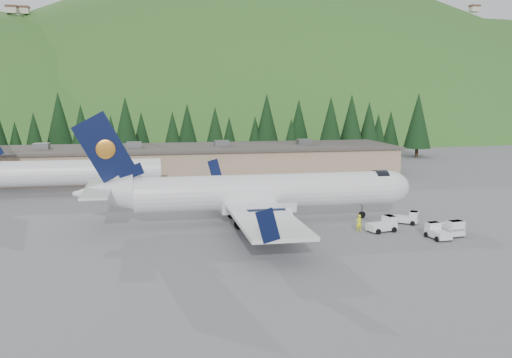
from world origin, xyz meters
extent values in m
plane|color=slate|center=(0.00, 0.00, 0.00)|extent=(600.00, 600.00, 0.00)
cylinder|color=white|center=(0.00, 0.00, 3.49)|extent=(28.78, 3.95, 3.86)
ellipsoid|color=white|center=(14.38, 0.04, 3.49)|extent=(5.03, 3.88, 3.86)
cylinder|color=black|center=(13.36, 0.04, 3.96)|extent=(1.45, 3.19, 3.19)
cone|color=white|center=(-17.47, -0.05, 3.90)|extent=(6.18, 3.88, 3.86)
cube|color=white|center=(-1.03, 0.00, 1.87)|extent=(8.23, 3.31, 1.03)
cube|color=white|center=(-2.05, -0.01, 2.47)|extent=(5.75, 34.95, 0.36)
cube|color=#0A1133|center=(-3.65, 17.46, 3.80)|extent=(2.08, 0.16, 2.95)
cube|color=#0A1133|center=(-3.54, -17.48, 3.80)|extent=(2.08, 0.16, 2.95)
cylinder|color=#0A1133|center=(-1.05, 5.96, 1.59)|extent=(4.32, 2.38, 2.36)
cylinder|color=white|center=(0.91, 5.96, 1.59)|extent=(0.62, 2.51, 2.51)
cube|color=white|center=(-1.05, 5.96, 2.16)|extent=(2.26, 0.26, 0.92)
cylinder|color=#0A1133|center=(-1.01, -5.96, 1.59)|extent=(4.32, 2.38, 2.36)
cylinder|color=white|center=(0.94, -5.96, 1.59)|extent=(0.62, 2.51, 2.51)
cube|color=white|center=(-1.01, -5.96, 2.16)|extent=(2.26, 0.26, 0.92)
cube|color=#0A1133|center=(-17.26, -0.05, 8.71)|extent=(6.35, 0.33, 7.54)
ellipsoid|color=#C37E27|center=(-17.06, 0.16, 8.51)|extent=(2.03, 0.19, 2.03)
ellipsoid|color=#C37E27|center=(-17.06, -0.26, 8.51)|extent=(2.03, 0.19, 2.03)
cube|color=#0A1133|center=(-14.59, -0.04, 6.04)|extent=(2.84, 0.27, 2.04)
cube|color=white|center=(-17.98, -0.05, 4.42)|extent=(2.71, 12.85, 0.23)
cylinder|color=slate|center=(11.30, 0.03, 0.92)|extent=(0.21, 0.21, 1.85)
cylinder|color=black|center=(11.30, 0.03, 0.39)|extent=(0.78, 0.29, 0.78)
cylinder|color=slate|center=(-3.09, 2.77, 1.03)|extent=(0.25, 0.25, 2.06)
cylinder|color=black|center=(-2.68, 2.77, 0.57)|extent=(1.13, 0.36, 1.13)
cylinder|color=black|center=(-3.50, 2.76, 0.57)|extent=(1.13, 0.36, 1.13)
cylinder|color=slate|center=(-3.07, -2.78, 1.03)|extent=(0.25, 0.25, 2.06)
cylinder|color=black|center=(-2.66, -2.78, 0.57)|extent=(1.13, 0.36, 1.13)
cylinder|color=black|center=(-3.49, -2.78, 0.57)|extent=(1.13, 0.36, 1.13)
cylinder|color=white|center=(-22.00, 22.00, 3.20)|extent=(22.00, 3.60, 3.60)
cube|color=white|center=(10.89, -6.54, 0.55)|extent=(3.29, 2.20, 0.70)
cube|color=white|center=(11.87, -6.29, 1.16)|extent=(1.32, 1.61, 0.90)
cube|color=black|center=(11.87, -6.29, 1.56)|extent=(1.20, 1.49, 0.10)
cylinder|color=black|center=(11.67, -5.51, 0.28)|extent=(0.60, 0.35, 0.56)
cylinder|color=black|center=(12.06, -7.07, 0.28)|extent=(0.60, 0.35, 0.56)
cylinder|color=black|center=(9.72, -6.00, 0.28)|extent=(0.60, 0.35, 0.56)
cylinder|color=black|center=(10.11, -7.56, 0.28)|extent=(0.60, 0.35, 0.56)
cube|color=white|center=(14.98, -3.50, 0.49)|extent=(2.99, 2.62, 0.63)
cube|color=white|center=(15.73, -4.00, 1.03)|extent=(1.45, 1.54, 0.81)
cube|color=black|center=(15.73, -4.00, 1.39)|extent=(1.32, 1.42, 0.09)
cylinder|color=black|center=(16.13, -3.40, 0.25)|extent=(0.53, 0.44, 0.50)
cylinder|color=black|center=(15.33, -4.60, 0.25)|extent=(0.53, 0.44, 0.50)
cylinder|color=black|center=(14.64, -2.40, 0.25)|extent=(0.53, 0.44, 0.50)
cylinder|color=black|center=(13.84, -3.60, 0.25)|extent=(0.53, 0.44, 0.50)
cube|color=white|center=(15.17, -10.43, 0.51)|extent=(1.64, 2.91, 0.65)
cube|color=white|center=(15.09, -9.50, 1.07)|extent=(1.38, 1.04, 0.84)
cube|color=black|center=(15.09, -9.50, 1.45)|extent=(1.28, 0.94, 0.09)
cylinder|color=black|center=(14.34, -9.56, 0.26)|extent=(0.25, 0.54, 0.52)
cylinder|color=black|center=(15.83, -9.43, 0.26)|extent=(0.25, 0.54, 0.52)
cylinder|color=black|center=(14.51, -11.42, 0.26)|extent=(0.25, 0.54, 0.52)
cylinder|color=black|center=(16.00, -11.29, 0.26)|extent=(0.25, 0.54, 0.52)
cube|color=tan|center=(-5.00, 38.00, 2.40)|extent=(70.00, 16.00, 4.80)
cube|color=#47423D|center=(-5.00, 38.00, 4.95)|extent=(71.00, 17.00, 0.40)
cube|color=slate|center=(-30.00, 38.00, 5.60)|extent=(2.50, 2.50, 1.00)
cube|color=slate|center=(-15.00, 38.00, 5.60)|extent=(2.50, 2.50, 1.00)
cube|color=slate|center=(0.00, 38.00, 5.60)|extent=(2.50, 2.50, 1.00)
cube|color=slate|center=(15.00, 38.00, 5.60)|extent=(2.50, 2.50, 1.00)
cube|color=white|center=(17.03, -9.14, 0.59)|extent=(1.94, 3.35, 0.74)
cube|color=white|center=(17.15, -10.20, 1.22)|extent=(1.60, 1.22, 0.96)
cube|color=black|center=(17.15, -10.20, 1.65)|extent=(1.48, 1.10, 0.11)
cylinder|color=black|center=(17.99, -10.10, 0.30)|extent=(0.30, 0.62, 0.60)
cylinder|color=black|center=(16.30, -10.29, 0.30)|extent=(0.30, 0.62, 0.60)
cylinder|color=black|center=(17.76, -7.99, 0.30)|extent=(0.30, 0.62, 0.60)
cylinder|color=black|center=(16.07, -8.17, 0.30)|extent=(0.30, 0.62, 0.60)
imported|color=#ECF41C|center=(8.52, -6.21, 0.93)|extent=(0.74, 0.55, 1.85)
cone|color=black|center=(-37.98, 56.77, 5.11)|extent=(3.75, 3.75, 7.66)
cone|color=black|center=(-34.71, 58.08, 6.09)|extent=(4.47, 4.47, 9.14)
cone|color=black|center=(-31.04, 66.11, 8.37)|extent=(6.14, 6.14, 12.56)
cone|color=black|center=(-25.38, 55.32, 6.98)|extent=(5.12, 5.12, 10.48)
cone|color=black|center=(-20.44, 66.78, 5.48)|extent=(4.02, 4.02, 8.22)
cone|color=black|center=(-16.90, 55.91, 7.80)|extent=(5.72, 5.72, 11.70)
cone|color=black|center=(-13.89, 61.91, 5.98)|extent=(4.38, 4.38, 8.96)
cone|color=black|center=(-7.73, 54.11, 6.18)|extent=(4.53, 4.53, 9.27)
cone|color=black|center=(-3.91, 66.71, 6.93)|extent=(5.08, 5.08, 10.39)
cone|color=black|center=(0.98, 55.56, 6.62)|extent=(4.85, 4.85, 9.93)
cone|color=black|center=(4.70, 61.24, 5.32)|extent=(3.90, 3.90, 7.98)
cone|color=black|center=(9.89, 58.52, 5.46)|extent=(4.01, 4.01, 8.19)
cone|color=black|center=(12.40, 58.50, 8.16)|extent=(5.98, 5.98, 12.24)
cone|color=black|center=(16.88, 54.91, 5.22)|extent=(3.82, 3.82, 7.82)
cone|color=black|center=(21.20, 64.98, 7.44)|extent=(5.46, 5.46, 11.16)
cone|color=black|center=(25.36, 54.49, 7.80)|extent=(5.72, 5.72, 11.69)
cone|color=black|center=(30.15, 55.05, 8.06)|extent=(5.91, 5.91, 12.08)
cone|color=black|center=(34.13, 55.10, 7.18)|extent=(5.26, 5.26, 10.77)
cone|color=black|center=(37.84, 58.70, 5.63)|extent=(4.13, 4.13, 8.44)
cone|color=black|center=(42.14, 61.74, 5.91)|extent=(4.33, 4.33, 8.86)
cone|color=black|center=(46.95, 58.10, 8.25)|extent=(6.05, 6.05, 12.38)
ellipsoid|color=#2D4C1C|center=(40.00, 200.00, -85.00)|extent=(420.00, 300.00, 300.00)
ellipsoid|color=#2D4C1C|center=(160.00, 240.00, -85.00)|extent=(392.00, 280.00, 280.00)
camera|label=1|loc=(-12.83, -60.83, 14.24)|focal=40.00mm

